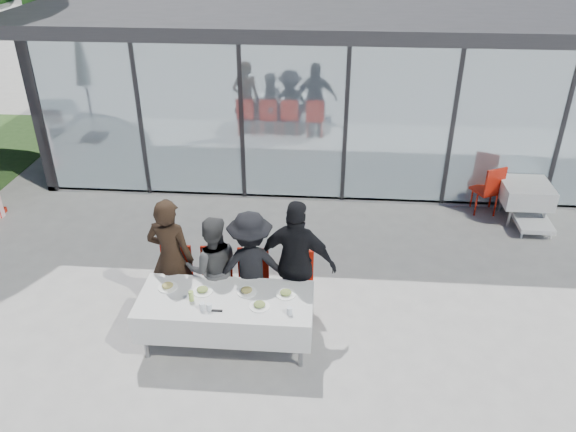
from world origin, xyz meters
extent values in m
plane|color=#9E9C96|center=(0.00, 0.00, 0.00)|extent=(90.00, 90.00, 0.00)
cube|color=gray|center=(2.00, 8.00, 0.05)|extent=(14.00, 8.00, 0.10)
cube|color=black|center=(2.00, 11.90, 1.60)|extent=(14.00, 0.20, 3.20)
cube|color=black|center=(-4.90, 8.00, 1.60)|extent=(0.20, 8.00, 3.20)
cube|color=silver|center=(2.00, 4.03, 1.60)|extent=(13.60, 0.06, 3.10)
cube|color=#262628|center=(-4.80, 4.03, 1.60)|extent=(0.08, 0.10, 3.10)
cube|color=#262628|center=(-2.86, 4.03, 1.60)|extent=(0.08, 0.10, 3.10)
cube|color=#262628|center=(-0.91, 4.03, 1.60)|extent=(0.08, 0.10, 3.10)
cube|color=#262628|center=(1.03, 4.03, 1.60)|extent=(0.08, 0.10, 3.10)
cube|color=#262628|center=(2.97, 4.03, 1.60)|extent=(0.08, 0.10, 3.10)
cube|color=#262628|center=(4.91, 4.03, 1.60)|extent=(0.08, 0.10, 3.10)
cube|color=#AC1A0B|center=(-0.50, 6.50, 0.45)|extent=(0.45, 0.45, 0.90)
cube|color=#AC1A0B|center=(1.00, 7.00, 0.45)|extent=(0.45, 0.45, 0.90)
cube|color=#AC1A0B|center=(3.50, 6.50, 0.45)|extent=(0.45, 0.45, 0.90)
cube|color=#AC1A0B|center=(5.50, 7.20, 0.45)|extent=(0.45, 0.45, 0.90)
cube|color=silver|center=(-0.52, -0.23, 0.54)|extent=(2.26, 0.96, 0.42)
cylinder|color=gray|center=(-1.52, -0.58, 0.35)|extent=(0.06, 0.06, 0.71)
cylinder|color=gray|center=(0.48, -0.58, 0.35)|extent=(0.06, 0.06, 0.71)
cylinder|color=gray|center=(-1.52, 0.12, 0.35)|extent=(0.06, 0.06, 0.71)
cylinder|color=gray|center=(0.48, 0.12, 0.35)|extent=(0.06, 0.06, 0.71)
imported|color=black|center=(-1.38, 0.39, 0.91)|extent=(0.78, 0.78, 1.82)
cube|color=#AC1A0B|center=(-1.38, 0.43, 0.45)|extent=(0.44, 0.44, 0.05)
cube|color=#AC1A0B|center=(-1.38, 0.63, 0.70)|extent=(0.44, 0.04, 0.55)
cylinder|color=#AC1A0B|center=(-1.56, 0.25, 0.21)|extent=(0.04, 0.04, 0.43)
cylinder|color=#AC1A0B|center=(-1.20, 0.25, 0.21)|extent=(0.04, 0.04, 0.43)
cylinder|color=#AC1A0B|center=(-1.56, 0.61, 0.21)|extent=(0.04, 0.04, 0.43)
cylinder|color=#AC1A0B|center=(-1.20, 0.61, 0.21)|extent=(0.04, 0.04, 0.43)
imported|color=#464646|center=(-0.80, 0.39, 0.78)|extent=(0.90, 0.90, 1.56)
cube|color=#AC1A0B|center=(-0.80, 0.43, 0.45)|extent=(0.44, 0.44, 0.05)
cube|color=#AC1A0B|center=(-0.80, 0.63, 0.70)|extent=(0.44, 0.04, 0.55)
cylinder|color=#AC1A0B|center=(-0.98, 0.25, 0.21)|extent=(0.04, 0.04, 0.43)
cylinder|color=#AC1A0B|center=(-0.62, 0.25, 0.21)|extent=(0.04, 0.04, 0.43)
cylinder|color=#AC1A0B|center=(-0.98, 0.61, 0.21)|extent=(0.04, 0.04, 0.43)
cylinder|color=#AC1A0B|center=(-0.62, 0.61, 0.21)|extent=(0.04, 0.04, 0.43)
imported|color=black|center=(-0.27, 0.39, 0.83)|extent=(1.24, 1.24, 1.65)
cube|color=#AC1A0B|center=(-0.27, 0.43, 0.45)|extent=(0.44, 0.44, 0.05)
cube|color=#AC1A0B|center=(-0.27, 0.63, 0.70)|extent=(0.44, 0.04, 0.55)
cylinder|color=#AC1A0B|center=(-0.45, 0.25, 0.21)|extent=(0.04, 0.04, 0.43)
cylinder|color=#AC1A0B|center=(-0.09, 0.25, 0.21)|extent=(0.04, 0.04, 0.43)
cylinder|color=#AC1A0B|center=(-0.45, 0.61, 0.21)|extent=(0.04, 0.04, 0.43)
cylinder|color=#AC1A0B|center=(-0.09, 0.61, 0.21)|extent=(0.04, 0.04, 0.43)
imported|color=black|center=(0.36, 0.39, 0.93)|extent=(1.30, 1.30, 1.85)
cube|color=#AC1A0B|center=(0.36, 0.43, 0.45)|extent=(0.44, 0.44, 0.05)
cube|color=#AC1A0B|center=(0.36, 0.63, 0.70)|extent=(0.44, 0.04, 0.55)
cylinder|color=#AC1A0B|center=(0.18, 0.25, 0.21)|extent=(0.04, 0.04, 0.43)
cylinder|color=#AC1A0B|center=(0.54, 0.25, 0.21)|extent=(0.04, 0.04, 0.43)
cylinder|color=#AC1A0B|center=(0.18, 0.61, 0.21)|extent=(0.04, 0.04, 0.43)
cylinder|color=#AC1A0B|center=(0.54, 0.61, 0.21)|extent=(0.04, 0.04, 0.43)
cylinder|color=white|center=(-1.32, -0.07, 0.76)|extent=(0.26, 0.26, 0.01)
ellipsoid|color=tan|center=(-1.32, -0.07, 0.79)|extent=(0.15, 0.15, 0.05)
cylinder|color=white|center=(-0.84, -0.12, 0.76)|extent=(0.26, 0.26, 0.01)
ellipsoid|color=#3D6A28|center=(-0.84, -0.12, 0.79)|extent=(0.15, 0.15, 0.05)
cylinder|color=white|center=(-0.27, -0.09, 0.76)|extent=(0.26, 0.26, 0.01)
ellipsoid|color=tan|center=(-0.27, -0.09, 0.79)|extent=(0.15, 0.15, 0.05)
cylinder|color=white|center=(0.25, -0.10, 0.76)|extent=(0.26, 0.26, 0.01)
ellipsoid|color=#3D6A28|center=(0.25, -0.10, 0.79)|extent=(0.15, 0.15, 0.05)
cylinder|color=white|center=(-0.06, -0.37, 0.76)|extent=(0.26, 0.26, 0.01)
ellipsoid|color=#3D6A28|center=(-0.06, -0.37, 0.79)|extent=(0.15, 0.15, 0.05)
cylinder|color=#9ABA4D|center=(-0.94, -0.31, 0.82)|extent=(0.06, 0.06, 0.14)
cylinder|color=silver|center=(-0.77, -0.48, 0.80)|extent=(0.07, 0.07, 0.10)
cylinder|color=silver|center=(0.33, -0.48, 0.80)|extent=(0.07, 0.07, 0.10)
cylinder|color=silver|center=(-0.68, -0.49, 0.80)|extent=(0.07, 0.07, 0.10)
cube|color=black|center=(-0.58, -0.50, 0.76)|extent=(0.14, 0.03, 0.01)
cube|color=silver|center=(4.36, 3.55, 0.56)|extent=(0.86, 0.86, 0.36)
cylinder|color=gray|center=(4.06, 3.25, 0.36)|extent=(0.05, 0.05, 0.72)
cylinder|color=gray|center=(4.66, 3.25, 0.36)|extent=(0.05, 0.05, 0.72)
cylinder|color=gray|center=(4.06, 3.85, 0.36)|extent=(0.05, 0.05, 0.72)
cylinder|color=gray|center=(4.66, 3.85, 0.36)|extent=(0.05, 0.05, 0.72)
cube|color=#AC1A0B|center=(3.72, 3.82, 0.45)|extent=(0.59, 0.59, 0.05)
cube|color=#AC1A0B|center=(3.81, 3.64, 0.70)|extent=(0.41, 0.24, 0.55)
cylinder|color=#AC1A0B|center=(3.54, 3.64, 0.21)|extent=(0.04, 0.04, 0.43)
cylinder|color=#AC1A0B|center=(3.90, 3.64, 0.21)|extent=(0.04, 0.04, 0.43)
cylinder|color=#AC1A0B|center=(3.54, 4.00, 0.21)|extent=(0.04, 0.04, 0.43)
cylinder|color=#AC1A0B|center=(3.90, 4.00, 0.21)|extent=(0.04, 0.04, 0.43)
cube|color=silver|center=(4.45, 3.40, 0.18)|extent=(0.62, 1.31, 0.08)
cube|color=silver|center=(4.45, 3.95, 0.45)|extent=(0.60, 0.27, 0.54)
cylinder|color=silver|center=(4.20, 2.85, 0.07)|extent=(0.04, 0.04, 0.14)
cylinder|color=silver|center=(4.70, 2.85, 0.07)|extent=(0.04, 0.04, 0.14)
cylinder|color=silver|center=(4.20, 3.95, 0.07)|extent=(0.04, 0.04, 0.14)
cylinder|color=silver|center=(4.70, 3.95, 0.07)|extent=(0.04, 0.04, 0.14)
cylinder|color=#382316|center=(0.50, 13.00, 1.00)|extent=(0.44, 0.44, 2.00)
camera|label=1|loc=(0.73, -5.93, 5.20)|focal=35.00mm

